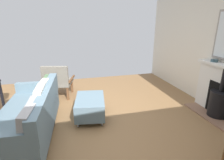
% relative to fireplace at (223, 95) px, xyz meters
% --- Properties ---
extents(ground_plane, '(5.48, 5.84, 0.01)m').
position_rel_fireplace_xyz_m(ground_plane, '(2.55, -0.22, -0.46)').
color(ground_plane, olive).
extents(fireplace, '(0.49, 1.35, 1.02)m').
position_rel_fireplace_xyz_m(fireplace, '(0.00, 0.00, 0.00)').
color(fireplace, brown).
rests_on(fireplace, ground).
extents(mantel_bowl_near, '(0.14, 0.14, 0.05)m').
position_rel_fireplace_xyz_m(mantel_bowl_near, '(-0.01, -0.36, 0.60)').
color(mantel_bowl_near, '#334C56').
rests_on(mantel_bowl_near, fireplace).
extents(sofa, '(0.96, 1.93, 0.84)m').
position_rel_fireplace_xyz_m(sofa, '(3.46, -0.27, -0.09)').
color(sofa, '#B2B2B7').
rests_on(sofa, ground).
extents(ottoman, '(0.66, 0.87, 0.40)m').
position_rel_fireplace_xyz_m(ottoman, '(2.46, -0.61, -0.21)').
color(ottoman, '#B2B2B7').
rests_on(ottoman, ground).
extents(armchair_accent, '(0.79, 0.71, 0.83)m').
position_rel_fireplace_xyz_m(armchair_accent, '(3.08, -1.75, 0.01)').
color(armchair_accent, brown).
rests_on(armchair_accent, ground).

